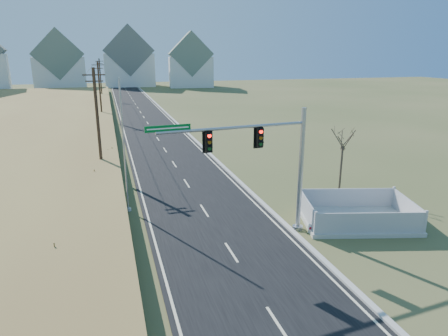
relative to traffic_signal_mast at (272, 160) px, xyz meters
The scene contains 14 objects.
ground 5.29m from the traffic_signal_mast, behind, with size 260.00×260.00×0.00m, color #434D25.
road 50.69m from the traffic_signal_mast, 93.21° to the left, with size 8.00×180.00×0.06m, color black.
curb 50.63m from the traffic_signal_mast, 88.50° to the left, with size 0.30×180.00×0.18m, color #B2AFA8.
utility_pole_near 18.03m from the traffic_signal_mast, 121.18° to the left, with size 1.80×0.26×9.00m.
utility_pole_mid 46.37m from the traffic_signal_mast, 101.61° to the left, with size 1.80×0.26×9.00m.
utility_pole_far 76.00m from the traffic_signal_mast, 97.05° to the left, with size 1.80×0.26×9.00m.
condo_nnw 110.43m from the traffic_signal_mast, 100.88° to the left, with size 14.93×11.17×17.03m.
condo_n 112.47m from the traffic_signal_mast, 90.42° to the left, with size 15.27×10.20×18.54m.
condo_ne 105.85m from the traffic_signal_mast, 80.66° to the left, with size 14.12×10.51×16.52m.
traffic_signal_mast is the anchor object (origin of this frame).
fence_enclosure 7.13m from the traffic_signal_mast, ahead, with size 7.48×5.99×1.50m.
open_sign 4.84m from the traffic_signal_mast, 11.95° to the right, with size 0.44×0.10×0.55m.
flagpole 9.78m from the traffic_signal_mast, 142.02° to the left, with size 0.39×0.39×8.67m.
bare_tree 9.72m from the traffic_signal_mast, 34.58° to the left, with size 1.94×1.94×5.15m.
Camera 1 is at (-5.68, -19.99, 10.10)m, focal length 32.00 mm.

